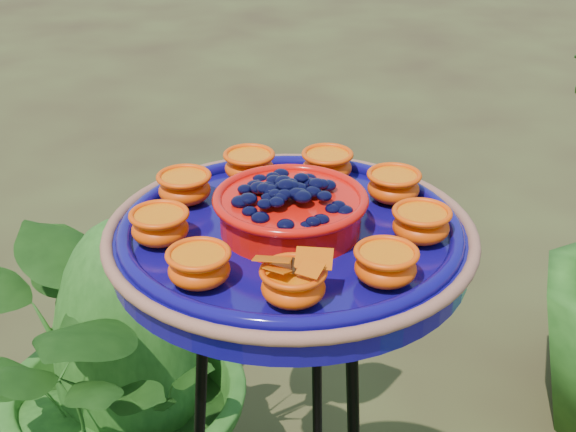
% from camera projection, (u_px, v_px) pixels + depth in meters
% --- Properties ---
extents(feeder_dish, '(0.55, 0.55, 0.10)m').
position_uv_depth(feeder_dish, '(290.00, 231.00, 0.96)').
color(feeder_dish, '#0E085D').
rests_on(feeder_dish, tripod_stand).
extents(shrub_back_left, '(0.94, 0.95, 0.80)m').
position_uv_depth(shrub_back_left, '(129.00, 349.00, 1.55)').
color(shrub_back_left, '#1D4813').
rests_on(shrub_back_left, ground).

